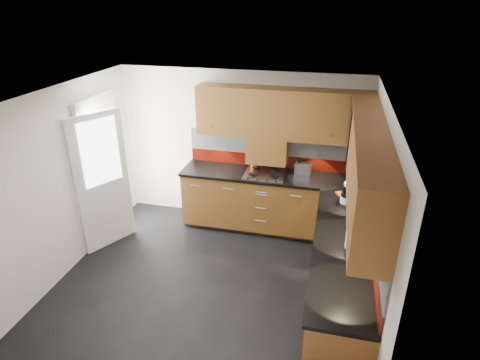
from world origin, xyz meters
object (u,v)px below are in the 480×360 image
(utensil_pot, at_px, (254,162))
(toaster, at_px, (303,169))
(food_processor, at_px, (348,194))
(gas_hob, at_px, (265,174))

(utensil_pot, bearing_deg, toaster, -3.52)
(toaster, xyz_separation_m, food_processor, (0.64, -0.78, 0.04))
(food_processor, bearing_deg, toaster, 129.05)
(gas_hob, distance_m, toaster, 0.58)
(gas_hob, height_order, food_processor, food_processor)
(gas_hob, bearing_deg, toaster, 16.14)
(utensil_pot, distance_m, toaster, 0.76)
(gas_hob, xyz_separation_m, toaster, (0.55, 0.16, 0.07))
(toaster, distance_m, food_processor, 1.01)
(gas_hob, relative_size, utensil_pot, 1.46)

